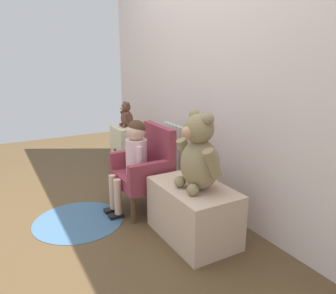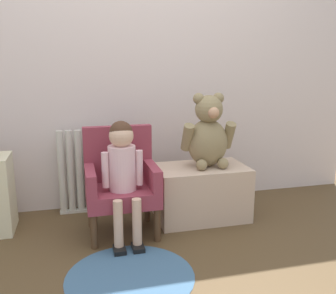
% 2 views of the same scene
% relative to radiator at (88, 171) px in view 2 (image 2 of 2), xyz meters
% --- Properties ---
extents(ground_plane, '(6.00, 6.00, 0.00)m').
position_rel_radiator_xyz_m(ground_plane, '(0.32, -0.96, -0.31)').
color(ground_plane, '#503C23').
extents(back_wall, '(3.80, 0.05, 2.40)m').
position_rel_radiator_xyz_m(back_wall, '(0.32, 0.12, 0.89)').
color(back_wall, beige).
rests_on(back_wall, ground_plane).
extents(radiator, '(0.43, 0.05, 0.62)m').
position_rel_radiator_xyz_m(radiator, '(0.00, 0.00, 0.00)').
color(radiator, silver).
rests_on(radiator, ground_plane).
extents(child_armchair, '(0.45, 0.38, 0.68)m').
position_rel_radiator_xyz_m(child_armchair, '(0.19, -0.39, 0.04)').
color(child_armchair, '#893241').
rests_on(child_armchair, ground_plane).
extents(child_figure, '(0.25, 0.35, 0.75)m').
position_rel_radiator_xyz_m(child_figure, '(0.19, -0.51, 0.18)').
color(child_figure, beige).
rests_on(child_figure, ground_plane).
extents(low_bench, '(0.63, 0.40, 0.38)m').
position_rel_radiator_xyz_m(low_bench, '(0.77, -0.32, -0.12)').
color(low_bench, '#C8AB92').
rests_on(low_bench, ground_plane).
extents(large_teddy_bear, '(0.37, 0.26, 0.51)m').
position_rel_radiator_xyz_m(large_teddy_bear, '(0.81, -0.31, 0.30)').
color(large_teddy_bear, '#8A7953').
rests_on(large_teddy_bear, low_bench).
extents(floor_rug, '(0.68, 0.68, 0.01)m').
position_rel_radiator_xyz_m(floor_rug, '(0.16, -0.96, -0.31)').
color(floor_rug, '#3C5F7E').
rests_on(floor_rug, ground_plane).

